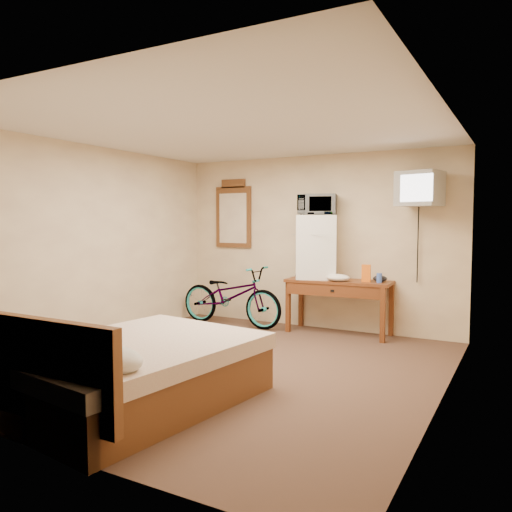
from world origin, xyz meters
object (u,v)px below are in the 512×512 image
Objects in this scene: microwave at (317,205)px; blue_cup at (379,278)px; crt_television at (420,189)px; bed at (129,371)px; wall_mirror at (233,215)px; desk at (338,288)px; bicycle at (231,296)px; mini_fridge at (317,247)px.

blue_cup is (0.91, -0.08, -0.97)m from microwave.
crt_television is at bearing 5.16° from blue_cup.
wall_mirror is at bearing 107.91° from bed.
bicycle is at bearing -173.00° from desk.
microwave is at bearing 170.18° from desk.
bed is (-0.66, -3.37, -0.34)m from desk.
microwave is at bearing 84.65° from bed.
blue_cup is at bearing -83.71° from bicycle.
desk is 1.64× the size of mini_fridge.
bicycle is at bearing -63.01° from wall_mirror.
bicycle reaches higher than desk.
wall_mirror is at bearing 171.80° from mini_fridge.
wall_mirror is (-1.50, 0.22, 0.46)m from mini_fridge.
microwave is 0.49× the size of wall_mirror.
crt_television reaches higher than mini_fridge.
desk is at bearing -8.49° from wall_mirror.
bicycle is (-1.60, -0.20, -0.19)m from desk.
crt_television reaches higher than desk.
microwave is 1.40m from crt_television.
mini_fridge reaches higher than bed.
bicycle is (-1.26, -0.25, -1.34)m from microwave.
microwave reaches higher than desk.
desk is 3.45m from bed.
microwave is 0.23× the size of bed.
mini_fridge is 7.04× the size of blue_cup.
desk is 11.52× the size of blue_cup.
microwave is at bearing -76.93° from bicycle.
bed is at bearing -111.84° from microwave.
microwave reaches higher than blue_cup.
wall_mirror reaches higher than microwave.
bicycle is at bearing -175.36° from blue_cup.
crt_television is 4.15m from bed.
microwave is 0.82× the size of crt_television.
mini_fridge is at bearing 178.53° from crt_television.
mini_fridge is at bearing 170.21° from desk.
mini_fridge is 1.39× the size of crt_television.
wall_mirror is 1.32m from bicycle.
bed is (-1.71, -3.39, -1.66)m from crt_television.
mini_fridge is 3.56m from bed.
blue_cup is (0.57, -0.02, 0.18)m from desk.
bicycle is (-1.26, -0.25, -0.75)m from mini_fridge.
blue_cup is at bearing 69.88° from bed.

